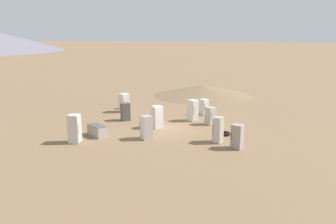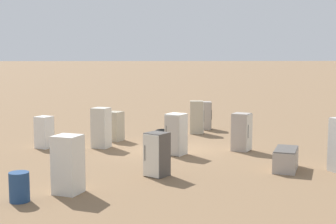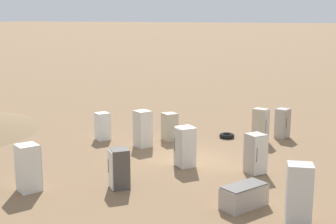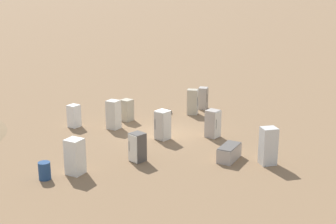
{
  "view_description": "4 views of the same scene",
  "coord_description": "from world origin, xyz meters",
  "px_view_note": "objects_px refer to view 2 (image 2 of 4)",
  "views": [
    {
      "loc": [
        9.59,
        -22.61,
        6.93
      ],
      "look_at": [
        -0.49,
        1.05,
        1.05
      ],
      "focal_mm": 35.0,
      "sensor_mm": 36.0,
      "label": 1
    },
    {
      "loc": [
        -20.06,
        2.06,
        4.05
      ],
      "look_at": [
        -1.11,
        0.23,
        1.82
      ],
      "focal_mm": 50.0,
      "sensor_mm": 36.0,
      "label": 2
    },
    {
      "loc": [
        -18.27,
        -8.39,
        6.29
      ],
      "look_at": [
        0.52,
        1.44,
        1.97
      ],
      "focal_mm": 50.0,
      "sensor_mm": 36.0,
      "label": 3
    },
    {
      "loc": [
        -26.74,
        -1.87,
        9.07
      ],
      "look_at": [
        -1.09,
        -0.46,
        1.7
      ],
      "focal_mm": 50.0,
      "sensor_mm": 36.0,
      "label": 4
    }
  ],
  "objects_px": {
    "discarded_fridge_4": "(68,164)",
    "rusty_barrel": "(19,187)",
    "discarded_fridge_2": "(44,132)",
    "discarded_fridge_9": "(242,132)",
    "discarded_fridge_7": "(176,134)",
    "discarded_fridge_8": "(101,128)",
    "discarded_fridge_6": "(197,117)",
    "discarded_fridge_5": "(157,154)",
    "discarded_fridge_1": "(115,126)",
    "discarded_fridge_0": "(206,115)",
    "scrap_tire": "(163,132)",
    "discarded_fridge_3": "(286,159)"
  },
  "relations": [
    {
      "from": "discarded_fridge_6",
      "to": "discarded_fridge_0",
      "type": "bearing_deg",
      "value": 160.29
    },
    {
      "from": "discarded_fridge_4",
      "to": "discarded_fridge_2",
      "type": "bearing_deg",
      "value": 130.13
    },
    {
      "from": "discarded_fridge_5",
      "to": "rusty_barrel",
      "type": "bearing_deg",
      "value": 73.57
    },
    {
      "from": "discarded_fridge_3",
      "to": "discarded_fridge_8",
      "type": "distance_m",
      "value": 8.41
    },
    {
      "from": "scrap_tire",
      "to": "discarded_fridge_0",
      "type": "bearing_deg",
      "value": -61.88
    },
    {
      "from": "discarded_fridge_4",
      "to": "rusty_barrel",
      "type": "xyz_separation_m",
      "value": [
        -0.73,
        1.29,
        -0.46
      ]
    },
    {
      "from": "discarded_fridge_4",
      "to": "discarded_fridge_9",
      "type": "height_order",
      "value": "discarded_fridge_4"
    },
    {
      "from": "rusty_barrel",
      "to": "discarded_fridge_2",
      "type": "bearing_deg",
      "value": 4.31
    },
    {
      "from": "discarded_fridge_6",
      "to": "discarded_fridge_8",
      "type": "bearing_deg",
      "value": -46.75
    },
    {
      "from": "discarded_fridge_5",
      "to": "discarded_fridge_9",
      "type": "bearing_deg",
      "value": -92.88
    },
    {
      "from": "discarded_fridge_7",
      "to": "discarded_fridge_9",
      "type": "xyz_separation_m",
      "value": [
        0.55,
        -2.94,
        -0.04
      ]
    },
    {
      "from": "discarded_fridge_2",
      "to": "discarded_fridge_8",
      "type": "height_order",
      "value": "discarded_fridge_8"
    },
    {
      "from": "scrap_tire",
      "to": "discarded_fridge_7",
      "type": "bearing_deg",
      "value": -178.89
    },
    {
      "from": "discarded_fridge_5",
      "to": "discarded_fridge_7",
      "type": "distance_m",
      "value": 3.63
    },
    {
      "from": "discarded_fridge_8",
      "to": "scrap_tire",
      "type": "xyz_separation_m",
      "value": [
        3.53,
        -3.07,
        -0.79
      ]
    },
    {
      "from": "discarded_fridge_1",
      "to": "discarded_fridge_0",
      "type": "bearing_deg",
      "value": 66.25
    },
    {
      "from": "discarded_fridge_0",
      "to": "discarded_fridge_2",
      "type": "relative_size",
      "value": 1.1
    },
    {
      "from": "discarded_fridge_5",
      "to": "rusty_barrel",
      "type": "relative_size",
      "value": 1.78
    },
    {
      "from": "discarded_fridge_8",
      "to": "rusty_barrel",
      "type": "height_order",
      "value": "discarded_fridge_8"
    },
    {
      "from": "discarded_fridge_6",
      "to": "discarded_fridge_9",
      "type": "bearing_deg",
      "value": 22.3
    },
    {
      "from": "discarded_fridge_3",
      "to": "scrap_tire",
      "type": "distance_m",
      "value": 9.22
    },
    {
      "from": "discarded_fridge_2",
      "to": "discarded_fridge_1",
      "type": "bearing_deg",
      "value": 56.23
    },
    {
      "from": "discarded_fridge_9",
      "to": "scrap_tire",
      "type": "xyz_separation_m",
      "value": [
        4.83,
        3.04,
        -0.71
      ]
    },
    {
      "from": "discarded_fridge_2",
      "to": "discarded_fridge_4",
      "type": "distance_m",
      "value": 7.54
    },
    {
      "from": "discarded_fridge_9",
      "to": "discarded_fridge_6",
      "type": "bearing_deg",
      "value": -131.06
    },
    {
      "from": "discarded_fridge_6",
      "to": "discarded_fridge_7",
      "type": "distance_m",
      "value": 5.58
    },
    {
      "from": "discarded_fridge_6",
      "to": "discarded_fridge_7",
      "type": "bearing_deg",
      "value": -9.98
    },
    {
      "from": "discarded_fridge_2",
      "to": "discarded_fridge_9",
      "type": "bearing_deg",
      "value": 20.62
    },
    {
      "from": "discarded_fridge_3",
      "to": "discarded_fridge_4",
      "type": "height_order",
      "value": "discarded_fridge_4"
    },
    {
      "from": "discarded_fridge_0",
      "to": "discarded_fridge_4",
      "type": "bearing_deg",
      "value": -16.55
    },
    {
      "from": "rusty_barrel",
      "to": "scrap_tire",
      "type": "bearing_deg",
      "value": -23.87
    },
    {
      "from": "discarded_fridge_9",
      "to": "rusty_barrel",
      "type": "height_order",
      "value": "discarded_fridge_9"
    },
    {
      "from": "discarded_fridge_5",
      "to": "discarded_fridge_0",
      "type": "bearing_deg",
      "value": -67.1
    },
    {
      "from": "discarded_fridge_0",
      "to": "rusty_barrel",
      "type": "distance_m",
      "value": 14.83
    },
    {
      "from": "discarded_fridge_2",
      "to": "discarded_fridge_8",
      "type": "relative_size",
      "value": 0.79
    },
    {
      "from": "discarded_fridge_7",
      "to": "discarded_fridge_9",
      "type": "relative_size",
      "value": 1.05
    },
    {
      "from": "discarded_fridge_8",
      "to": "discarded_fridge_9",
      "type": "bearing_deg",
      "value": 13.47
    },
    {
      "from": "discarded_fridge_7",
      "to": "discarded_fridge_4",
      "type": "bearing_deg",
      "value": 90.75
    },
    {
      "from": "discarded_fridge_4",
      "to": "rusty_barrel",
      "type": "distance_m",
      "value": 1.55
    },
    {
      "from": "discarded_fridge_0",
      "to": "discarded_fridge_7",
      "type": "xyz_separation_m",
      "value": [
        -6.76,
        2.48,
        0.08
      ]
    },
    {
      "from": "discarded_fridge_9",
      "to": "discarded_fridge_3",
      "type": "bearing_deg",
      "value": 45.96
    },
    {
      "from": "discarded_fridge_8",
      "to": "discarded_fridge_2",
      "type": "bearing_deg",
      "value": -159.17
    },
    {
      "from": "discarded_fridge_0",
      "to": "discarded_fridge_7",
      "type": "distance_m",
      "value": 7.2
    },
    {
      "from": "discarded_fridge_8",
      "to": "discarded_fridge_0",
      "type": "bearing_deg",
      "value": 66.45
    },
    {
      "from": "discarded_fridge_8",
      "to": "discarded_fridge_6",
      "type": "bearing_deg",
      "value": 60.76
    },
    {
      "from": "discarded_fridge_8",
      "to": "discarded_fridge_9",
      "type": "xyz_separation_m",
      "value": [
        -1.3,
        -6.12,
        -0.08
      ]
    },
    {
      "from": "discarded_fridge_3",
      "to": "rusty_barrel",
      "type": "bearing_deg",
      "value": 43.56
    },
    {
      "from": "discarded_fridge_4",
      "to": "scrap_tire",
      "type": "height_order",
      "value": "discarded_fridge_4"
    },
    {
      "from": "discarded_fridge_5",
      "to": "scrap_tire",
      "type": "bearing_deg",
      "value": -54.17
    },
    {
      "from": "discarded_fridge_3",
      "to": "discarded_fridge_9",
      "type": "xyz_separation_m",
      "value": [
        3.58,
        0.72,
        0.43
      ]
    }
  ]
}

